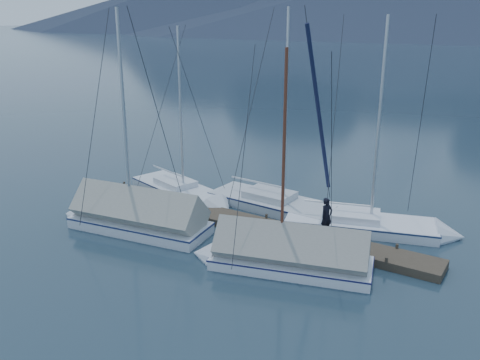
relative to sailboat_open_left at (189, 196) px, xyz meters
name	(u,v)px	position (x,y,z in m)	size (l,w,h in m)	color
ground	(215,241)	(4.19, -3.60, -0.17)	(1000.00, 1000.00, 0.00)	#172734
dock	(240,223)	(4.19, -1.60, -0.06)	(18.00, 1.50, 0.54)	#382D23
mooring_posts	(231,216)	(3.69, -1.60, 0.18)	(15.12, 1.52, 0.35)	#382D23
sailboat_open_left	(189,196)	(0.00, 0.00, 0.00)	(7.58, 3.96, 9.65)	silver
sailboat_open_mid	(293,209)	(5.56, 1.09, 0.02)	(8.11, 3.44, 10.58)	silver
sailboat_open_right	(383,228)	(9.97, 1.20, 0.01)	(8.01, 4.33, 10.21)	white
sailboat_covered_near	(277,256)	(7.57, -4.28, 0.29)	(7.33, 3.92, 9.12)	white
sailboat_covered_far	(129,218)	(0.11, -4.58, 0.34)	(7.74, 3.47, 10.51)	silver
person	(327,217)	(8.23, -1.15, 0.98)	(0.59, 0.39, 1.63)	black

